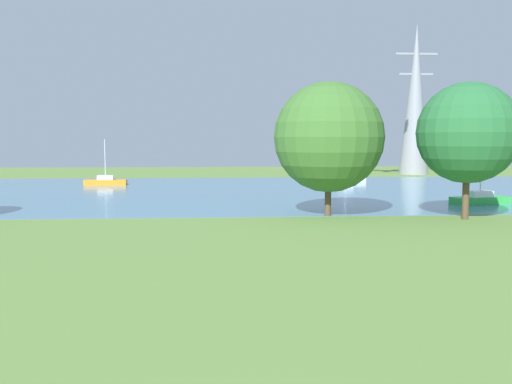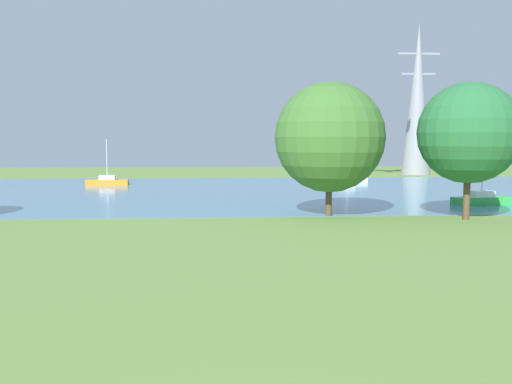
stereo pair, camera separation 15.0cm
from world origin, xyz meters
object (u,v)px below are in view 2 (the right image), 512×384
object	(u,v)px
sailboat_green	(481,199)
tree_east_near	(329,137)
electricity_pylon	(417,99)
tree_east_far	(469,133)
sailboat_orange	(107,181)
sailboat_white	(347,178)

from	to	relation	value
sailboat_green	tree_east_near	bearing A→B (deg)	-156.95
electricity_pylon	tree_east_far	bearing A→B (deg)	-105.94
sailboat_orange	electricity_pylon	world-z (taller)	electricity_pylon
tree_east_near	sailboat_orange	bearing A→B (deg)	126.22
tree_east_far	electricity_pylon	world-z (taller)	electricity_pylon
tree_east_near	tree_east_far	world-z (taller)	tree_east_near
sailboat_orange	sailboat_green	size ratio (longest dim) A/B	0.89
sailboat_orange	tree_east_far	distance (m)	42.64
tree_east_near	tree_east_far	xyz separation A→B (m)	(8.68, -2.42, 0.27)
tree_east_near	electricity_pylon	size ratio (longest dim) A/B	0.41
sailboat_white	electricity_pylon	world-z (taller)	electricity_pylon
tree_east_near	tree_east_far	bearing A→B (deg)	-15.57
sailboat_white	tree_east_far	world-z (taller)	tree_east_far
electricity_pylon	sailboat_white	bearing A→B (deg)	-132.88
sailboat_white	tree_east_near	bearing A→B (deg)	-105.29
tree_east_near	tree_east_far	distance (m)	9.02
sailboat_orange	tree_east_far	bearing A→B (deg)	-46.21
sailboat_white	tree_east_far	size ratio (longest dim) A/B	0.89
sailboat_orange	sailboat_green	bearing A→B (deg)	-33.05
sailboat_white	sailboat_green	bearing A→B (deg)	-77.80
sailboat_white	sailboat_orange	distance (m)	29.04
sailboat_orange	tree_east_near	distance (m)	35.21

